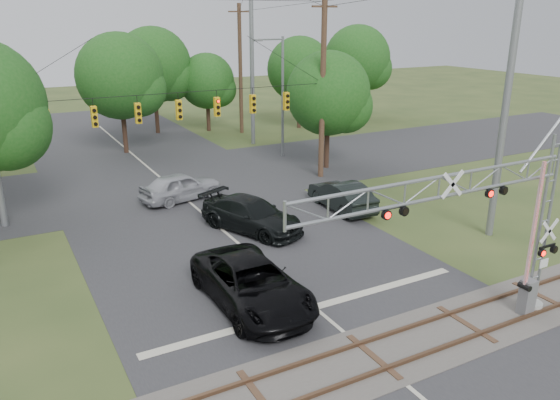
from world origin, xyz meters
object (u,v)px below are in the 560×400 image
pickup_black (252,284)px  sedan_silver (181,186)px  car_dark (251,215)px  streetlight (281,91)px  crossing_gantry (484,219)px  traffic_signal_span (193,101)px

pickup_black → sedan_silver: size_ratio=1.28×
car_dark → streetlight: streetlight is taller
pickup_black → car_dark: size_ratio=1.10×
pickup_black → crossing_gantry: bearing=-42.5°
traffic_signal_span → car_dark: traffic_signal_span is taller
pickup_black → streetlight: streetlight is taller
traffic_signal_span → streetlight: 10.88m
streetlight → pickup_black: bearing=-121.2°
traffic_signal_span → pickup_black: 14.29m
traffic_signal_span → streetlight: bearing=34.6°
crossing_gantry → car_dark: (-2.50, 11.87, -3.26)m
traffic_signal_span → car_dark: size_ratio=3.44×
traffic_signal_span → car_dark: 8.09m
sedan_silver → car_dark: bearing=-178.6°
traffic_signal_span → streetlight: (8.94, 6.17, -0.72)m
pickup_black → car_dark: 7.42m
sedan_silver → streetlight: size_ratio=0.55×
car_dark → streetlight: bearing=32.9°
car_dark → traffic_signal_span: bearing=70.6°
crossing_gantry → pickup_black: crossing_gantry is taller
crossing_gantry → streetlight: streetlight is taller
car_dark → pickup_black: bearing=-138.7°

